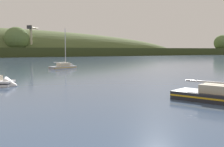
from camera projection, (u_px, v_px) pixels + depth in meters
dockside_crane at (31, 42)px, 170.05m from camera, size 9.03×11.56×19.28m
sailboat_outer_reach at (66, 68)px, 61.76m from camera, size 7.26×4.49×9.95m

